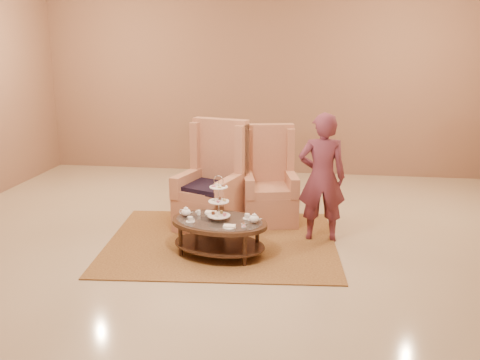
% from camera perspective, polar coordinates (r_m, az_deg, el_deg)
% --- Properties ---
extents(ground, '(8.00, 8.00, 0.00)m').
position_cam_1_polar(ground, '(6.23, -1.56, -7.72)').
color(ground, '#BBAA8B').
rests_on(ground, ground).
extents(ceiling, '(8.00, 8.00, 0.02)m').
position_cam_1_polar(ceiling, '(6.23, -1.56, -7.72)').
color(ceiling, white).
rests_on(ceiling, ground).
extents(wall_back, '(8.00, 0.04, 3.50)m').
position_cam_1_polar(wall_back, '(9.75, 2.43, 10.95)').
color(wall_back, '#8C634C').
rests_on(wall_back, ground).
extents(rug, '(2.92, 2.51, 0.01)m').
position_cam_1_polar(rug, '(6.53, -1.98, -6.61)').
color(rug, olive).
rests_on(rug, ground).
extents(tea_table, '(1.27, 1.01, 0.94)m').
position_cam_1_polar(tea_table, '(6.04, -2.25, -4.99)').
color(tea_table, black).
rests_on(tea_table, ground).
extents(armchair_left, '(0.93, 0.95, 1.39)m').
position_cam_1_polar(armchair_left, '(6.95, -2.82, -1.25)').
color(armchair_left, '#B87756').
rests_on(armchair_left, ground).
extents(armchair_right, '(0.82, 0.84, 1.29)m').
position_cam_1_polar(armchair_right, '(7.20, 3.09, -1.02)').
color(armchair_right, '#B87756').
rests_on(armchair_right, ground).
extents(person, '(0.60, 0.42, 1.57)m').
position_cam_1_polar(person, '(6.46, 8.74, 0.25)').
color(person, brown).
rests_on(person, ground).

